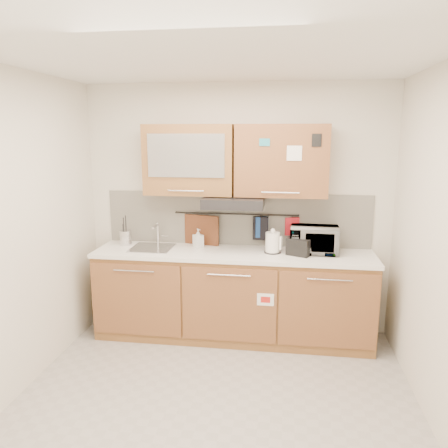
% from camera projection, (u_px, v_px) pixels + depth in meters
% --- Properties ---
extents(floor, '(3.20, 3.20, 0.00)m').
position_uv_depth(floor, '(214.00, 404.00, 3.44)').
color(floor, '#9E9993').
rests_on(floor, ground).
extents(ceiling, '(3.20, 3.20, 0.00)m').
position_uv_depth(ceiling, '(212.00, 56.00, 2.91)').
color(ceiling, white).
rests_on(ceiling, wall_back).
extents(wall_back, '(3.20, 0.00, 3.20)m').
position_uv_depth(wall_back, '(237.00, 209.00, 4.63)').
color(wall_back, silver).
rests_on(wall_back, ground).
extents(wall_left, '(0.00, 3.00, 3.00)m').
position_uv_depth(wall_left, '(11.00, 237.00, 3.39)').
color(wall_left, silver).
rests_on(wall_left, ground).
extents(wall_right, '(0.00, 3.00, 3.00)m').
position_uv_depth(wall_right, '(446.00, 253.00, 2.95)').
color(wall_right, silver).
rests_on(wall_right, ground).
extents(base_cabinet, '(2.80, 0.64, 0.88)m').
position_uv_depth(base_cabinet, '(233.00, 300.00, 4.51)').
color(base_cabinet, brown).
rests_on(base_cabinet, floor).
extents(countertop, '(2.82, 0.62, 0.04)m').
position_uv_depth(countertop, '(233.00, 254.00, 4.41)').
color(countertop, white).
rests_on(countertop, base_cabinet).
extents(backsplash, '(2.80, 0.02, 0.56)m').
position_uv_depth(backsplash, '(236.00, 219.00, 4.64)').
color(backsplash, silver).
rests_on(backsplash, countertop).
extents(upper_cabinets, '(1.82, 0.37, 0.70)m').
position_uv_depth(upper_cabinets, '(234.00, 160.00, 4.35)').
color(upper_cabinets, brown).
rests_on(upper_cabinets, wall_back).
extents(range_hood, '(0.60, 0.46, 0.10)m').
position_uv_depth(range_hood, '(234.00, 202.00, 4.36)').
color(range_hood, black).
rests_on(range_hood, upper_cabinets).
extents(sink, '(0.42, 0.40, 0.26)m').
position_uv_depth(sink, '(152.00, 248.00, 4.54)').
color(sink, silver).
rests_on(sink, countertop).
extents(utensil_rail, '(1.30, 0.02, 0.02)m').
position_uv_depth(utensil_rail, '(236.00, 214.00, 4.59)').
color(utensil_rail, black).
rests_on(utensil_rail, backsplash).
extents(utensil_crock, '(0.16, 0.16, 0.32)m').
position_uv_depth(utensil_crock, '(126.00, 237.00, 4.66)').
color(utensil_crock, silver).
rests_on(utensil_crock, countertop).
extents(kettle, '(0.19, 0.19, 0.25)m').
position_uv_depth(kettle, '(273.00, 243.00, 4.35)').
color(kettle, white).
rests_on(kettle, countertop).
extents(toaster, '(0.26, 0.21, 0.17)m').
position_uv_depth(toaster, '(299.00, 247.00, 4.26)').
color(toaster, black).
rests_on(toaster, countertop).
extents(microwave, '(0.49, 0.34, 0.26)m').
position_uv_depth(microwave, '(314.00, 240.00, 4.36)').
color(microwave, '#999999').
rests_on(microwave, countertop).
extents(soap_bottle, '(0.13, 0.13, 0.20)m').
position_uv_depth(soap_bottle, '(198.00, 238.00, 4.56)').
color(soap_bottle, '#999999').
rests_on(soap_bottle, countertop).
extents(cutting_board, '(0.38, 0.12, 0.48)m').
position_uv_depth(cutting_board, '(202.00, 237.00, 4.68)').
color(cutting_board, brown).
rests_on(cutting_board, utensil_rail).
extents(oven_mitt, '(0.13, 0.07, 0.22)m').
position_uv_depth(oven_mitt, '(262.00, 227.00, 4.56)').
color(oven_mitt, '#1F468F').
rests_on(oven_mitt, utensil_rail).
extents(dark_pouch, '(0.16, 0.06, 0.25)m').
position_uv_depth(dark_pouch, '(260.00, 228.00, 4.57)').
color(dark_pouch, black).
rests_on(dark_pouch, utensil_rail).
extents(pot_holder, '(0.15, 0.07, 0.18)m').
position_uv_depth(pot_holder, '(292.00, 226.00, 4.51)').
color(pot_holder, red).
rests_on(pot_holder, utensil_rail).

